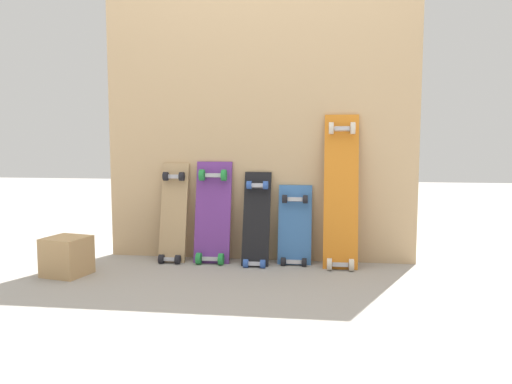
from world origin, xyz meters
The scene contains 8 objects.
ground_plane centered at (0.00, 0.00, 0.00)m, with size 12.00×12.00×0.00m, color #9E9991.
plywood_wall_panel centered at (0.00, 0.07, 0.86)m, with size 1.94×0.04×1.73m, color tan.
skateboard_natural centered at (-0.53, -0.04, 0.27)m, with size 0.17×0.21×0.68m.
skateboard_purple centered at (-0.28, -0.04, 0.28)m, with size 0.22×0.21×0.68m.
skateboard_black centered at (0.00, -0.06, 0.24)m, with size 0.16×0.24×0.63m.
skateboard_blue centered at (0.23, -0.02, 0.20)m, with size 0.20×0.17×0.55m.
skateboard_orange centered at (0.51, -0.06, 0.42)m, with size 0.20×0.25×0.97m.
wooden_crate centered at (-1.02, -0.47, 0.11)m, with size 0.22×0.22×0.22m, color tan.
Camera 1 is at (0.42, -3.15, 0.77)m, focal length 36.47 mm.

